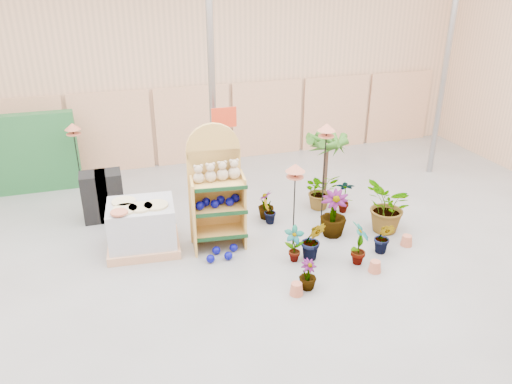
{
  "coord_description": "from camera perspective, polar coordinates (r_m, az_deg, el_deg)",
  "views": [
    {
      "loc": [
        -2.15,
        -6.29,
        4.71
      ],
      "look_at": [
        0.3,
        1.5,
        1.0
      ],
      "focal_mm": 35.0,
      "sensor_mm": 36.0,
      "label": 1
    }
  ],
  "objects": [
    {
      "name": "potted_plant_6",
      "position": [
        10.58,
        7.39,
        0.16
      ],
      "size": [
        0.74,
        0.65,
        0.79
      ],
      "primitive_type": "imported",
      "rotation": [
        0.0,
        0.0,
        0.04
      ],
      "color": "#2B5D19",
      "rests_on": "ground"
    },
    {
      "name": "potted_plant_3",
      "position": [
        9.52,
        8.84,
        -2.48
      ],
      "size": [
        0.7,
        0.7,
        0.9
      ],
      "primitive_type": "imported",
      "rotation": [
        0.0,
        0.0,
        5.72
      ],
      "color": "#2B5D19",
      "rests_on": "ground"
    },
    {
      "name": "room",
      "position": [
        7.92,
        -0.8,
        6.06
      ],
      "size": [
        15.2,
        12.1,
        4.7
      ],
      "color": "slate",
      "rests_on": "ground"
    },
    {
      "name": "palm",
      "position": [
        10.43,
        8.11,
        5.69
      ],
      "size": [
        0.7,
        0.7,
        1.65
      ],
      "color": "brown",
      "rests_on": "ground"
    },
    {
      "name": "potted_plant_5",
      "position": [
        9.9,
        1.5,
        -2.24
      ],
      "size": [
        0.38,
        0.36,
        0.54
      ],
      "primitive_type": "imported",
      "rotation": [
        0.0,
        0.0,
        3.68
      ],
      "color": "#2B5D19",
      "rests_on": "ground"
    },
    {
      "name": "bird_table_right",
      "position": [
        9.28,
        8.06,
        6.89
      ],
      "size": [
        0.34,
        0.34,
        2.1
      ],
      "color": "black",
      "rests_on": "ground"
    },
    {
      "name": "potted_plant_9",
      "position": [
        9.18,
        14.41,
        -5.06
      ],
      "size": [
        0.44,
        0.44,
        0.62
      ],
      "primitive_type": "imported",
      "rotation": [
        0.0,
        0.0,
        5.53
      ],
      "color": "#2B5D19",
      "rests_on": "ground"
    },
    {
      "name": "potted_plant_10",
      "position": [
        9.8,
        14.91,
        -1.68
      ],
      "size": [
        1.12,
        1.2,
        1.06
      ],
      "primitive_type": "imported",
      "rotation": [
        0.0,
        0.0,
        4.34
      ],
      "color": "#2B5D19",
      "rests_on": "ground"
    },
    {
      "name": "charcoal_planters",
      "position": [
        10.46,
        -17.11,
        -0.45
      ],
      "size": [
        0.8,
        0.5,
        1.0
      ],
      "color": "black",
      "rests_on": "ground"
    },
    {
      "name": "bird_table_front",
      "position": [
        8.48,
        4.52,
        2.45
      ],
      "size": [
        0.34,
        0.34,
        1.67
      ],
      "color": "black",
      "rests_on": "ground"
    },
    {
      "name": "trellis_stock",
      "position": [
        12.22,
        -24.31,
        4.04
      ],
      "size": [
        2.0,
        0.3,
        1.8
      ],
      "primitive_type": "cube",
      "color": "#21612F",
      "rests_on": "ground"
    },
    {
      "name": "offer_sign",
      "position": [
        10.04,
        -3.64,
        6.16
      ],
      "size": [
        0.5,
        0.08,
        2.2
      ],
      "color": "gray",
      "rests_on": "ground"
    },
    {
      "name": "potted_plant_1",
      "position": [
        8.74,
        6.54,
        -5.48
      ],
      "size": [
        0.5,
        0.45,
        0.75
      ],
      "primitive_type": "imported",
      "rotation": [
        0.0,
        0.0,
        5.96
      ],
      "color": "#2B5D19",
      "rests_on": "ground"
    },
    {
      "name": "potted_plant_0",
      "position": [
        8.67,
        4.36,
        -5.97
      ],
      "size": [
        0.41,
        0.35,
        0.67
      ],
      "primitive_type": "imported",
      "rotation": [
        0.0,
        0.0,
        5.89
      ],
      "color": "#2B5D19",
      "rests_on": "ground"
    },
    {
      "name": "potted_plant_8",
      "position": [
        8.7,
        11.72,
        -5.76
      ],
      "size": [
        0.46,
        0.52,
        0.82
      ],
      "primitive_type": "imported",
      "rotation": [
        0.0,
        0.0,
        1.07
      ],
      "color": "#2B5D19",
      "rests_on": "ground"
    },
    {
      "name": "potted_plant_7",
      "position": [
        8.04,
        5.94,
        -9.4
      ],
      "size": [
        0.37,
        0.37,
        0.5
      ],
      "primitive_type": "imported",
      "rotation": [
        0.0,
        0.0,
        0.38
      ],
      "color": "#2B5D19",
      "rests_on": "ground"
    },
    {
      "name": "display_shelf",
      "position": [
        8.93,
        -4.6,
        0.06
      ],
      "size": [
        1.01,
        0.7,
        2.27
      ],
      "rotation": [
        0.0,
        0.0,
        -0.11
      ],
      "color": "tan",
      "rests_on": "ground"
    },
    {
      "name": "bird_table_back",
      "position": [
        11.31,
        -20.21,
        6.79
      ],
      "size": [
        0.34,
        0.34,
        1.7
      ],
      "color": "black",
      "rests_on": "ground"
    },
    {
      "name": "pallet_stack",
      "position": [
        9.18,
        -12.88,
        -3.91
      ],
      "size": [
        1.35,
        1.16,
        0.94
      ],
      "rotation": [
        0.0,
        0.0,
        -0.09
      ],
      "color": "tan",
      "rests_on": "ground"
    },
    {
      "name": "teddy_bears",
      "position": [
        8.68,
        -4.34,
        2.21
      ],
      "size": [
        0.84,
        0.22,
        0.36
      ],
      "color": "#C4AC8F",
      "rests_on": "display_shelf"
    },
    {
      "name": "gazing_balls_shelf",
      "position": [
        8.88,
        -4.38,
        -1.12
      ],
      "size": [
        0.84,
        0.29,
        0.16
      ],
      "color": "#070880",
      "rests_on": "display_shelf"
    },
    {
      "name": "potted_plant_11",
      "position": [
        10.11,
        1.14,
        -1.45
      ],
      "size": [
        0.45,
        0.45,
        0.6
      ],
      "primitive_type": "imported",
      "rotation": [
        0.0,
        0.0,
        4.21
      ],
      "color": "#2B5D19",
      "rests_on": "ground"
    },
    {
      "name": "gazing_balls_floor",
      "position": [
        8.91,
        -3.87,
        -6.99
      ],
      "size": [
        0.63,
        0.39,
        0.15
      ],
      "color": "#070880",
      "rests_on": "ground"
    },
    {
      "name": "potted_plant_4",
      "position": [
        10.49,
        10.09,
        -0.45
      ],
      "size": [
        0.47,
        0.42,
        0.73
      ],
      "primitive_type": "imported",
      "rotation": [
        0.0,
        0.0,
        2.61
      ],
      "color": "#2B5D19",
      "rests_on": "ground"
    }
  ]
}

